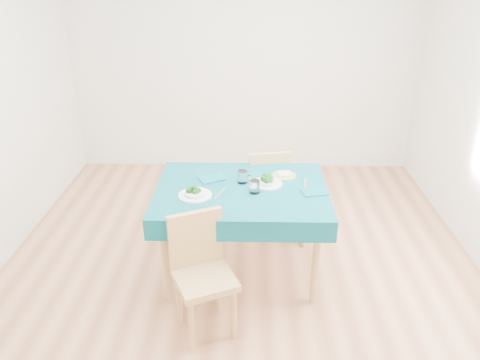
{
  "coord_description": "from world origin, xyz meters",
  "views": [
    {
      "loc": [
        0.07,
        -3.16,
        2.34
      ],
      "look_at": [
        0.0,
        0.0,
        0.85
      ],
      "focal_mm": 35.0,
      "sensor_mm": 36.0,
      "label": 1
    }
  ],
  "objects_px": {
    "bowl_near": "(195,191)",
    "chair_near": "(205,274)",
    "table": "(241,231)",
    "chair_far": "(265,185)",
    "bowl_far": "(267,180)",
    "side_plate": "(284,175)"
  },
  "relations": [
    {
      "from": "bowl_near",
      "to": "side_plate",
      "type": "relative_size",
      "value": 1.29
    },
    {
      "from": "chair_far",
      "to": "bowl_far",
      "type": "relative_size",
      "value": 3.88
    },
    {
      "from": "bowl_near",
      "to": "chair_near",
      "type": "bearing_deg",
      "value": -78.76
    },
    {
      "from": "table",
      "to": "chair_far",
      "type": "distance_m",
      "value": 0.7
    },
    {
      "from": "bowl_far",
      "to": "side_plate",
      "type": "distance_m",
      "value": 0.22
    },
    {
      "from": "chair_far",
      "to": "side_plate",
      "type": "height_order",
      "value": "chair_far"
    },
    {
      "from": "chair_near",
      "to": "bowl_near",
      "type": "distance_m",
      "value": 0.66
    },
    {
      "from": "bowl_far",
      "to": "side_plate",
      "type": "xyz_separation_m",
      "value": [
        0.14,
        0.16,
        -0.03
      ]
    },
    {
      "from": "bowl_near",
      "to": "side_plate",
      "type": "height_order",
      "value": "bowl_near"
    },
    {
      "from": "chair_near",
      "to": "chair_far",
      "type": "bearing_deg",
      "value": 48.11
    },
    {
      "from": "chair_far",
      "to": "bowl_near",
      "type": "distance_m",
      "value": 1.02
    },
    {
      "from": "chair_near",
      "to": "bowl_far",
      "type": "xyz_separation_m",
      "value": [
        0.43,
        0.77,
        0.33
      ]
    },
    {
      "from": "table",
      "to": "chair_near",
      "type": "bearing_deg",
      "value": -108.41
    },
    {
      "from": "bowl_near",
      "to": "bowl_far",
      "type": "xyz_separation_m",
      "value": [
        0.54,
        0.21,
        -0.0
      ]
    },
    {
      "from": "chair_far",
      "to": "bowl_far",
      "type": "height_order",
      "value": "chair_far"
    },
    {
      "from": "chair_near",
      "to": "bowl_far",
      "type": "relative_size",
      "value": 3.9
    },
    {
      "from": "chair_near",
      "to": "side_plate",
      "type": "height_order",
      "value": "chair_near"
    },
    {
      "from": "table",
      "to": "side_plate",
      "type": "bearing_deg",
      "value": 35.18
    },
    {
      "from": "side_plate",
      "to": "chair_near",
      "type": "bearing_deg",
      "value": -121.52
    },
    {
      "from": "chair_far",
      "to": "chair_near",
      "type": "bearing_deg",
      "value": 60.82
    },
    {
      "from": "side_plate",
      "to": "bowl_far",
      "type": "bearing_deg",
      "value": -132.28
    },
    {
      "from": "chair_far",
      "to": "bowl_far",
      "type": "bearing_deg",
      "value": 77.62
    }
  ]
}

